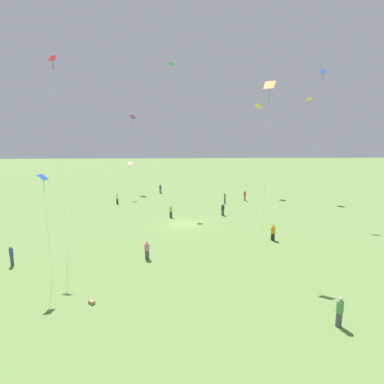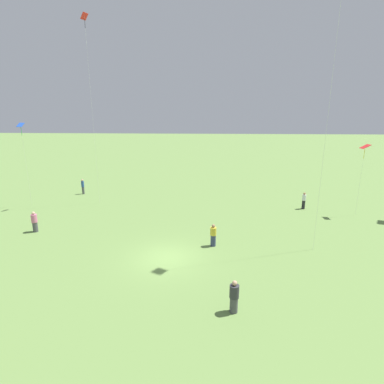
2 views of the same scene
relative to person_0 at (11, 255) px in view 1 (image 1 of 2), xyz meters
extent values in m
plane|color=#6B8E47|center=(-12.06, 15.28, -0.91)|extent=(240.00, 240.00, 0.00)
cylinder|color=#4C4C51|center=(0.00, 0.00, -0.48)|extent=(0.35, 0.35, 0.85)
cylinder|color=#2D5193|center=(0.00, 0.00, 0.28)|extent=(0.42, 0.42, 0.69)
sphere|color=tan|center=(0.00, 0.00, 0.75)|extent=(0.24, 0.24, 0.24)
cylinder|color=#333D5B|center=(-15.11, 13.26, -0.49)|extent=(0.53, 0.53, 0.83)
cylinder|color=gold|center=(-15.11, 13.26, 0.21)|extent=(0.62, 0.62, 0.57)
sphere|color=#A87A56|center=(-15.11, 13.26, 0.61)|extent=(0.24, 0.24, 0.24)
cylinder|color=#847056|center=(-25.66, 25.81, -0.45)|extent=(0.44, 0.44, 0.91)
cylinder|color=#B72D2D|center=(-25.66, 25.81, 0.32)|extent=(0.52, 0.52, 0.62)
sphere|color=#A87A56|center=(-25.66, 25.81, 0.75)|extent=(0.24, 0.24, 0.24)
cylinder|color=#847056|center=(-33.50, 10.70, -0.50)|extent=(0.47, 0.47, 0.82)
cylinder|color=#2D5193|center=(-33.50, 10.70, 0.22)|extent=(0.56, 0.56, 0.62)
sphere|color=brown|center=(-33.50, 10.70, 0.65)|extent=(0.24, 0.24, 0.24)
cylinder|color=#4C4C51|center=(-23.64, 22.01, -0.47)|extent=(0.38, 0.38, 0.86)
cylinder|color=#4C9956|center=(-23.64, 22.01, 0.26)|extent=(0.45, 0.45, 0.60)
sphere|color=brown|center=(-23.64, 22.01, 0.68)|extent=(0.24, 0.24, 0.24)
cylinder|color=#4C4C51|center=(-0.92, 11.48, -0.50)|extent=(0.52, 0.52, 0.81)
cylinder|color=pink|center=(-0.92, 11.48, 0.22)|extent=(0.61, 0.61, 0.65)
sphere|color=beige|center=(-0.92, 11.48, 0.67)|extent=(0.24, 0.24, 0.24)
cylinder|color=#4C4C51|center=(-16.04, 20.57, -0.51)|extent=(0.54, 0.54, 0.78)
cylinder|color=#333338|center=(-16.04, 20.57, 0.20)|extent=(0.63, 0.63, 0.64)
sphere|color=tan|center=(-16.04, 20.57, 0.64)|extent=(0.24, 0.24, 0.24)
cylinder|color=#232328|center=(-24.10, 4.14, -0.47)|extent=(0.40, 0.40, 0.87)
cylinder|color=white|center=(-24.10, 4.14, 0.25)|extent=(0.47, 0.47, 0.57)
sphere|color=#A87A56|center=(-24.10, 4.14, 0.66)|extent=(0.24, 0.24, 0.24)
cylinder|color=#232328|center=(-5.37, 24.43, -0.53)|extent=(0.44, 0.44, 0.76)
cylinder|color=orange|center=(-5.37, 24.43, 0.22)|extent=(0.51, 0.51, 0.73)
sphere|color=#A87A56|center=(-5.37, 24.43, 0.71)|extent=(0.24, 0.24, 0.24)
cylinder|color=#4C4C51|center=(9.46, 23.70, -0.47)|extent=(0.46, 0.46, 0.88)
cylinder|color=#4C9956|center=(9.46, 23.70, 0.34)|extent=(0.54, 0.54, 0.74)
sphere|color=beige|center=(9.46, 23.70, 0.83)|extent=(0.24, 0.24, 0.24)
cube|color=yellow|center=(-33.50, 29.67, 15.82)|extent=(1.54, 1.46, 0.74)
cylinder|color=green|center=(-33.50, 29.67, 14.82)|extent=(0.04, 0.04, 1.29)
cylinder|color=silver|center=(-33.50, 29.67, 7.46)|extent=(0.01, 0.01, 16.73)
cube|color=red|center=(-28.39, 5.77, 5.46)|extent=(0.71, 0.78, 0.37)
cylinder|color=yellow|center=(-28.39, 5.77, 4.81)|extent=(0.04, 0.04, 0.85)
cylinder|color=silver|center=(-28.39, 5.77, 2.28)|extent=(0.01, 0.01, 6.37)
cube|color=orange|center=(-0.87, 22.02, 14.27)|extent=(0.98, 1.07, 0.69)
cylinder|color=green|center=(-0.87, 22.02, 13.36)|extent=(0.04, 0.04, 1.29)
cylinder|color=silver|center=(-0.87, 22.02, 6.68)|extent=(0.01, 0.01, 15.18)
cube|color=green|center=(-22.08, 13.42, 20.64)|extent=(0.93, 0.94, 0.21)
cylinder|color=orange|center=(-22.08, 13.42, 20.08)|extent=(0.04, 0.04, 0.72)
cylinder|color=silver|center=(-22.08, 13.42, 9.87)|extent=(0.01, 0.01, 21.55)
cube|color=blue|center=(-15.76, 33.43, 18.46)|extent=(0.80, 0.92, 0.58)
cylinder|color=black|center=(-15.76, 33.43, 17.82)|extent=(0.04, 0.04, 0.81)
cylinder|color=silver|center=(-15.76, 33.43, 8.78)|extent=(0.01, 0.01, 19.37)
cube|color=purple|center=(-37.12, 5.23, 13.98)|extent=(1.48, 1.55, 0.70)
cylinder|color=black|center=(-37.12, 5.23, 12.95)|extent=(0.04, 0.04, 1.32)
cylinder|color=silver|center=(-37.12, 5.23, 6.53)|extent=(0.01, 0.01, 14.88)
cube|color=red|center=(-3.24, 3.53, 16.76)|extent=(0.62, 0.77, 0.54)
cylinder|color=black|center=(-3.24, 3.53, 16.18)|extent=(0.04, 0.04, 0.77)
cylinder|color=silver|center=(-3.24, 3.53, 7.93)|extent=(0.01, 0.01, 17.67)
cube|color=yellow|center=(-28.87, 37.31, 16.57)|extent=(1.20, 1.25, 0.52)
cylinder|color=black|center=(-28.87, 37.31, 15.79)|extent=(0.04, 0.04, 0.97)
cylinder|color=silver|center=(-28.87, 37.31, 7.83)|extent=(0.01, 0.01, 17.47)
cube|color=blue|center=(3.41, 4.79, 7.21)|extent=(0.70, 0.61, 0.38)
cylinder|color=green|center=(3.41, 4.79, 6.61)|extent=(0.04, 0.04, 0.81)
cylinder|color=silver|center=(3.41, 4.79, 3.15)|extent=(0.01, 0.01, 8.11)
cube|color=#A58459|center=(6.40, 8.57, -0.80)|extent=(0.48, 0.50, 0.22)
camera|label=1|loc=(24.89, 14.47, 10.00)|focal=28.00mm
camera|label=2|loc=(-14.82, 33.05, 8.33)|focal=28.00mm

